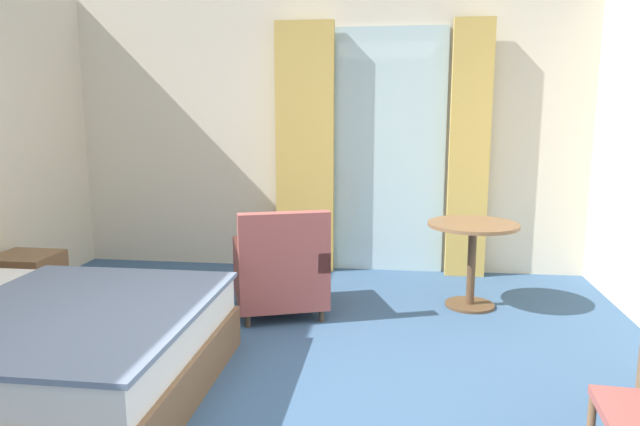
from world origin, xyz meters
name	(u,v)px	position (x,y,z in m)	size (l,w,h in m)	color
ground	(259,421)	(0.00, 0.00, -0.05)	(5.87, 6.76, 0.10)	#38567A
wall_back	(326,135)	(0.00, 3.12, 1.40)	(5.47, 0.12, 2.79)	beige
balcony_glass_door	(386,152)	(0.62, 3.04, 1.23)	(1.19, 0.02, 2.46)	silver
curtain_panel_left	(305,150)	(-0.20, 2.94, 1.26)	(0.59, 0.10, 2.51)	tan
curtain_panel_right	(469,151)	(1.43, 2.94, 1.26)	(0.38, 0.10, 2.51)	tan
bed	(11,346)	(-1.51, 0.07, 0.28)	(2.25, 1.76, 0.99)	brown
nightstand	(27,282)	(-2.31, 1.42, 0.24)	(0.49, 0.47, 0.47)	brown
armchair_by_window	(280,272)	(-0.20, 1.61, 0.35)	(0.92, 0.96, 0.89)	#9E4C47
round_cafe_table	(472,244)	(1.38, 1.97, 0.54)	(0.75, 0.75, 0.73)	brown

